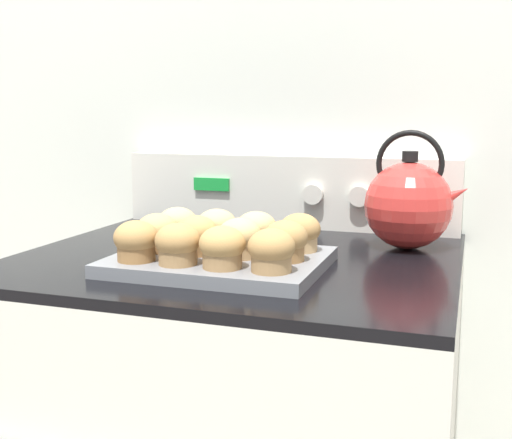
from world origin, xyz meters
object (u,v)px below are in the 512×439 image
object	(u,v)px
muffin_pan	(220,262)
tea_kettle	(409,204)
muffin_r2_c0	(177,226)
muffin_r0_c1	(178,245)
muffin_r0_c2	(222,248)
muffin_r1_c0	(157,233)
muffin_r0_c3	(271,251)
muffin_r1_c3	(286,241)
muffin_r1_c2	(239,238)
muffin_r2_c3	(300,233)
muffin_r0_c0	(136,241)
muffin_r2_c2	(256,231)
muffin_r2_c1	(217,228)
muffin_r1_c1	(197,236)

from	to	relation	value
muffin_pan	tea_kettle	bearing A→B (deg)	43.15
muffin_r2_c0	muffin_r0_c1	bearing A→B (deg)	-64.21
muffin_r0_c2	muffin_r1_c0	world-z (taller)	same
muffin_pan	muffin_r0_c3	size ratio (longest dim) A/B	4.81
muffin_r0_c2	muffin_r1_c3	world-z (taller)	same
muffin_r1_c2	muffin_r2_c3	bearing A→B (deg)	45.02
muffin_r2_c0	muffin_r2_c3	world-z (taller)	same
muffin_r0_c0	muffin_r2_c2	xyz separation A→B (m)	(0.15, 0.15, 0.00)
muffin_r1_c3	muffin_r0_c0	bearing A→B (deg)	-160.89
muffin_r0_c3	muffin_r0_c2	bearing A→B (deg)	-178.16
muffin_r1_c0	muffin_r1_c2	size ratio (longest dim) A/B	1.00
muffin_r0_c1	muffin_r2_c0	xyz separation A→B (m)	(-0.08, 0.16, 0.00)
muffin_r2_c0	muffin_r2_c1	xyz separation A→B (m)	(0.08, 0.00, 0.00)
muffin_r2_c3	muffin_r2_c2	bearing A→B (deg)	-176.79
muffin_r0_c2	muffin_r1_c3	distance (m)	0.11
muffin_r0_c0	muffin_pan	bearing A→B (deg)	34.73
muffin_r1_c2	muffin_r2_c3	xyz separation A→B (m)	(0.08, 0.08, 0.00)
muffin_r1_c1	muffin_r2_c0	xyz separation A→B (m)	(-0.07, 0.08, 0.00)
muffin_r1_c1	tea_kettle	xyz separation A→B (m)	(0.33, 0.27, 0.03)
muffin_r0_c3	muffin_r2_c3	bearing A→B (deg)	89.16
muffin_r0_c1	muffin_r1_c0	xyz separation A→B (m)	(-0.08, 0.08, 0.00)
muffin_r0_c3	muffin_r2_c1	distance (m)	0.22
muffin_r1_c3	muffin_r2_c3	bearing A→B (deg)	88.02
muffin_r2_c2	muffin_r1_c0	bearing A→B (deg)	-153.60
muffin_r2_c2	muffin_r2_c0	bearing A→B (deg)	179.63
muffin_r1_c1	muffin_r1_c2	world-z (taller)	same
muffin_pan	muffin_r0_c0	xyz separation A→B (m)	(-0.11, -0.08, 0.04)
muffin_pan	muffin_r2_c1	size ratio (longest dim) A/B	4.81
muffin_r2_c0	muffin_r2_c1	bearing A→B (deg)	2.11
muffin_r0_c2	muffin_r2_c2	world-z (taller)	same
muffin_r1_c2	tea_kettle	distance (m)	0.37
muffin_r0_c3	muffin_r2_c2	xyz separation A→B (m)	(-0.08, 0.15, 0.00)
muffin_pan	muffin_r1_c3	distance (m)	0.12
muffin_r1_c1	muffin_r1_c2	distance (m)	0.08
muffin_r0_c3	muffin_r2_c0	world-z (taller)	same
muffin_r0_c1	muffin_r1_c2	world-z (taller)	same
muffin_r0_c2	tea_kettle	xyz separation A→B (m)	(0.25, 0.35, 0.03)
muffin_r2_c3	muffin_r0_c2	bearing A→B (deg)	-116.87
muffin_r1_c0	muffin_r2_c2	size ratio (longest dim) A/B	1.00
muffin_r1_c3	muffin_r2_c0	bearing A→B (deg)	161.73
muffin_r0_c1	muffin_r0_c2	xyz separation A→B (m)	(0.08, -0.00, 0.00)
muffin_r1_c3	muffin_r2_c2	size ratio (longest dim) A/B	1.00
muffin_r0_c0	muffin_r1_c2	size ratio (longest dim) A/B	1.00
muffin_r0_c1	muffin_r2_c1	world-z (taller)	same
muffin_pan	muffin_r2_c0	distance (m)	0.14
muffin_r1_c0	muffin_pan	bearing A→B (deg)	0.81
muffin_r0_c0	muffin_r2_c0	size ratio (longest dim) A/B	1.00
muffin_r0_c2	muffin_r2_c3	bearing A→B (deg)	63.13
muffin_r2_c2	tea_kettle	world-z (taller)	tea_kettle
muffin_r0_c3	muffin_r1_c1	distance (m)	0.17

